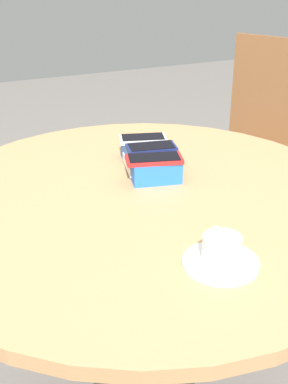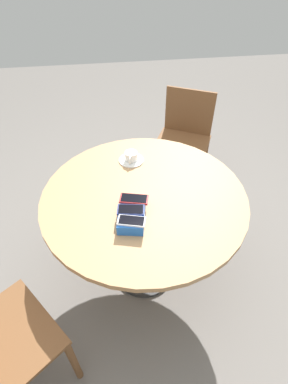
{
  "view_description": "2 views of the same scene",
  "coord_description": "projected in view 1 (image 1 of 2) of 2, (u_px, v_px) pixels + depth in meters",
  "views": [
    {
      "loc": [
        1.04,
        -0.42,
        1.31
      ],
      "look_at": [
        0.0,
        0.0,
        0.75
      ],
      "focal_mm": 50.0,
      "sensor_mm": 36.0,
      "label": 1
    },
    {
      "loc": [
        -1.13,
        0.16,
        1.82
      ],
      "look_at": [
        0.0,
        0.0,
        0.75
      ],
      "focal_mm": 28.0,
      "sensor_mm": 36.0,
      "label": 2
    }
  ],
  "objects": [
    {
      "name": "round_table",
      "position": [
        144.0,
        234.0,
        1.3
      ],
      "size": [
        1.08,
        1.08,
        0.73
      ],
      "color": "#2D2D2D",
      "rests_on": "ground_plane"
    },
    {
      "name": "coffee_cup",
      "position": [
        221.0,
        248.0,
        1.01
      ],
      "size": [
        0.1,
        0.07,
        0.05
      ],
      "color": "white",
      "rests_on": "saucer"
    },
    {
      "name": "saucer",
      "position": [
        221.0,
        263.0,
        1.02
      ],
      "size": [
        0.15,
        0.15,
        0.01
      ],
      "primitive_type": "cylinder",
      "color": "white",
      "rests_on": "round_table"
    },
    {
      "name": "chair_far_side",
      "position": [
        265.0,
        158.0,
        2.12
      ],
      "size": [
        0.61,
        0.61,
        0.93
      ],
      "color": "brown",
      "rests_on": "ground_plane"
    },
    {
      "name": "phone_red",
      "position": [
        154.0,
        159.0,
        1.32
      ],
      "size": [
        0.1,
        0.15,
        0.01
      ],
      "color": "red",
      "rests_on": "phone_box"
    },
    {
      "name": "phone_box",
      "position": [
        150.0,
        160.0,
        1.4
      ],
      "size": [
        0.23,
        0.16,
        0.05
      ],
      "color": "blue",
      "rests_on": "round_table"
    },
    {
      "name": "phone_navy",
      "position": [
        151.0,
        148.0,
        1.39
      ],
      "size": [
        0.09,
        0.14,
        0.01
      ],
      "color": "navy",
      "rests_on": "phone_box"
    },
    {
      "name": "phone_white",
      "position": [
        143.0,
        139.0,
        1.45
      ],
      "size": [
        0.09,
        0.14,
        0.01
      ],
      "color": "silver",
      "rests_on": "phone_box"
    }
  ]
}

